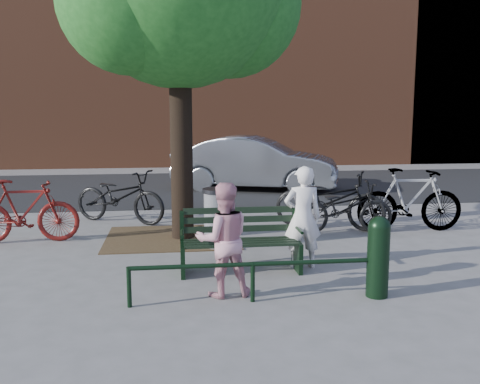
{
  "coord_description": "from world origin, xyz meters",
  "views": [
    {
      "loc": [
        -0.93,
        -7.47,
        2.38
      ],
      "look_at": [
        0.11,
        1.0,
        1.03
      ],
      "focal_mm": 40.0,
      "sensor_mm": 36.0,
      "label": 1
    }
  ],
  "objects": [
    {
      "name": "bicycle_e",
      "position": [
        2.25,
        2.2,
        0.49
      ],
      "size": [
        1.91,
        0.73,
        0.99
      ],
      "primitive_type": "imported",
      "rotation": [
        0.0,
        0.0,
        1.53
      ],
      "color": "black",
      "rests_on": "ground"
    },
    {
      "name": "parked_car",
      "position": [
        1.41,
        7.8,
        0.78
      ],
      "size": [
        5.0,
        3.09,
        1.56
      ],
      "primitive_type": "imported",
      "rotation": [
        0.0,
        0.0,
        1.24
      ],
      "color": "gray",
      "rests_on": "ground"
    },
    {
      "name": "ground",
      "position": [
        0.0,
        0.0,
        0.0
      ],
      "size": [
        90.0,
        90.0,
        0.0
      ],
      "primitive_type": "plane",
      "color": "gray",
      "rests_on": "ground"
    },
    {
      "name": "bicycle_d",
      "position": [
        3.57,
        2.2,
        0.62
      ],
      "size": [
        2.09,
        0.71,
        1.24
      ],
      "primitive_type": "imported",
      "rotation": [
        0.0,
        0.0,
        1.51
      ],
      "color": "gray",
      "rests_on": "ground"
    },
    {
      "name": "person_right",
      "position": [
        -0.33,
        -0.92,
        0.73
      ],
      "size": [
        0.76,
        0.62,
        1.46
      ],
      "primitive_type": "imported",
      "rotation": [
        0.0,
        0.0,
        3.23
      ],
      "color": "pink",
      "rests_on": "ground"
    },
    {
      "name": "dirt_pit",
      "position": [
        -1.0,
        2.2,
        0.01
      ],
      "size": [
        2.4,
        2.0,
        0.02
      ],
      "primitive_type": "cube",
      "color": "brown",
      "rests_on": "ground"
    },
    {
      "name": "park_bench",
      "position": [
        -0.0,
        0.08,
        0.48
      ],
      "size": [
        1.74,
        0.54,
        0.97
      ],
      "color": "black",
      "rests_on": "ground"
    },
    {
      "name": "bicycle_b",
      "position": [
        -3.59,
        2.2,
        0.57
      ],
      "size": [
        1.91,
        0.61,
        1.14
      ],
      "primitive_type": "imported",
      "rotation": [
        0.0,
        0.0,
        1.61
      ],
      "color": "#5E110D",
      "rests_on": "ground"
    },
    {
      "name": "road",
      "position": [
        0.0,
        8.5,
        0.01
      ],
      "size": [
        40.0,
        7.0,
        0.01
      ],
      "primitive_type": "cube",
      "color": "black",
      "rests_on": "ground"
    },
    {
      "name": "guard_railing",
      "position": [
        0.0,
        -1.2,
        0.4
      ],
      "size": [
        3.06,
        0.06,
        0.51
      ],
      "color": "black",
      "rests_on": "ground"
    },
    {
      "name": "bicycle_a",
      "position": [
        -2.07,
        3.7,
        0.55
      ],
      "size": [
        2.2,
        1.65,
        1.11
      ],
      "primitive_type": "imported",
      "rotation": [
        0.0,
        0.0,
        1.08
      ],
      "color": "black",
      "rests_on": "ground"
    },
    {
      "name": "bollard",
      "position": [
        1.6,
        -1.2,
        0.56
      ],
      "size": [
        0.28,
        0.28,
        1.04
      ],
      "color": "black",
      "rests_on": "ground"
    },
    {
      "name": "person_left",
      "position": [
        0.95,
        0.15,
        0.77
      ],
      "size": [
        0.58,
        0.4,
        1.53
      ],
      "primitive_type": "imported",
      "rotation": [
        0.0,
        0.0,
        3.09
      ],
      "color": "white",
      "rests_on": "ground"
    },
    {
      "name": "townhouse_row",
      "position": [
        0.17,
        16.0,
        6.25
      ],
      "size": [
        45.0,
        4.0,
        14.0
      ],
      "color": "brown",
      "rests_on": "ground"
    },
    {
      "name": "litter_bin",
      "position": [
        -0.22,
        1.46,
        0.52
      ],
      "size": [
        0.5,
        0.5,
        1.02
      ],
      "color": "gray",
      "rests_on": "ground"
    },
    {
      "name": "bicycle_c",
      "position": [
        2.1,
        2.62,
        0.57
      ],
      "size": [
        2.29,
        1.67,
        1.15
      ],
      "primitive_type": "imported",
      "rotation": [
        0.0,
        0.0,
        1.1
      ],
      "color": "black",
      "rests_on": "ground"
    }
  ]
}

